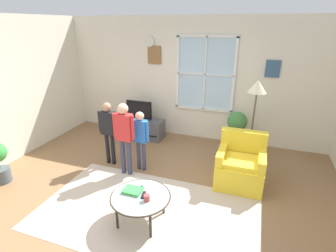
% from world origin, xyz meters
% --- Properties ---
extents(ground_plane, '(6.61, 5.85, 0.02)m').
position_xyz_m(ground_plane, '(0.00, 0.00, -0.01)').
color(ground_plane, olive).
extents(back_wall, '(6.01, 0.17, 2.73)m').
position_xyz_m(back_wall, '(0.01, 2.68, 1.37)').
color(back_wall, silver).
rests_on(back_wall, ground_plane).
extents(area_rug, '(3.15, 1.83, 0.01)m').
position_xyz_m(area_rug, '(0.12, -0.25, 0.00)').
color(area_rug, '#C6B29E').
rests_on(area_rug, ground_plane).
extents(tv_stand, '(1.15, 0.43, 0.45)m').
position_xyz_m(tv_stand, '(-1.12, 2.16, 0.23)').
color(tv_stand, '#4C4C51').
rests_on(tv_stand, ground_plane).
extents(television, '(0.62, 0.08, 0.44)m').
position_xyz_m(television, '(-1.12, 2.16, 0.68)').
color(television, '#4C4C4C').
rests_on(television, tv_stand).
extents(armchair, '(0.76, 0.74, 0.87)m').
position_xyz_m(armchair, '(1.31, 0.97, 0.33)').
color(armchair, yellow).
rests_on(armchair, ground_plane).
extents(coffee_table, '(0.82, 0.82, 0.41)m').
position_xyz_m(coffee_table, '(0.12, -0.43, 0.39)').
color(coffee_table, '#99B2B7').
rests_on(coffee_table, ground_plane).
extents(book_stack, '(0.26, 0.20, 0.04)m').
position_xyz_m(book_stack, '(-0.02, -0.38, 0.43)').
color(book_stack, '#A2C054').
rests_on(book_stack, coffee_table).
extents(cup, '(0.08, 0.08, 0.09)m').
position_xyz_m(cup, '(0.24, -0.49, 0.45)').
color(cup, '#BF3F3F').
rests_on(cup, coffee_table).
extents(remote_near_books, '(0.08, 0.15, 0.02)m').
position_xyz_m(remote_near_books, '(0.04, -0.30, 0.42)').
color(remote_near_books, black).
rests_on(remote_near_books, coffee_table).
extents(remote_near_cup, '(0.07, 0.15, 0.02)m').
position_xyz_m(remote_near_cup, '(0.15, -0.41, 0.42)').
color(remote_near_cup, black).
rests_on(remote_near_cup, coffee_table).
extents(person_red_shirt, '(0.40, 0.18, 1.33)m').
position_xyz_m(person_red_shirt, '(-0.65, 0.59, 0.84)').
color(person_red_shirt, '#333851').
rests_on(person_red_shirt, ground_plane).
extents(person_blue_shirt, '(0.34, 0.16, 1.14)m').
position_xyz_m(person_blue_shirt, '(-0.45, 0.81, 0.71)').
color(person_blue_shirt, '#333851').
rests_on(person_blue_shirt, ground_plane).
extents(person_black_shirt, '(0.37, 0.17, 1.24)m').
position_xyz_m(person_black_shirt, '(-1.11, 0.82, 0.78)').
color(person_black_shirt, black).
rests_on(person_black_shirt, ground_plane).
extents(potted_plant_by_window, '(0.42, 0.42, 0.84)m').
position_xyz_m(potted_plant_by_window, '(1.11, 2.26, 0.48)').
color(potted_plant_by_window, silver).
rests_on(potted_plant_by_window, ground_plane).
extents(floor_lamp, '(0.32, 0.32, 1.67)m').
position_xyz_m(floor_lamp, '(1.42, 1.61, 1.39)').
color(floor_lamp, black).
rests_on(floor_lamp, ground_plane).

